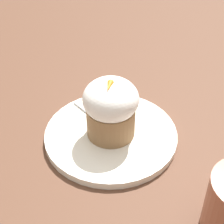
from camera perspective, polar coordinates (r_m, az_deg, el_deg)
ground_plane at (r=0.63m, az=-0.17°, el=-3.98°), size 4.00×4.00×0.00m
dessert_plate at (r=0.62m, az=-0.17°, el=-3.57°), size 0.22×0.22×0.01m
carrot_cake at (r=0.58m, az=-0.00°, el=0.49°), size 0.09×0.09×0.11m
spoon at (r=0.63m, az=-0.66°, el=-2.11°), size 0.09×0.11×0.01m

